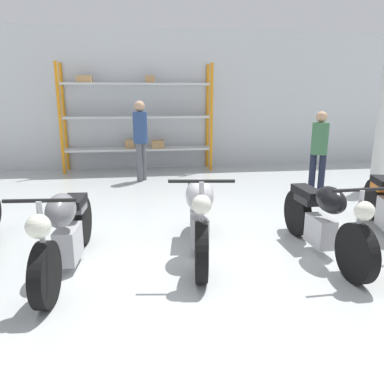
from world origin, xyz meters
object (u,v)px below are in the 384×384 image
at_px(person_near_rack, 319,146).
at_px(motorcycle_grey, 65,231).
at_px(shelving_rack, 136,117).
at_px(motorcycle_black, 324,219).
at_px(person_browsing, 140,134).
at_px(motorcycle_silver, 199,215).

bearing_deg(person_near_rack, motorcycle_grey, -24.16).
distance_m(shelving_rack, motorcycle_black, 6.33).
height_order(person_browsing, person_near_rack, person_browsing).
relative_size(motorcycle_silver, person_near_rack, 1.29).
bearing_deg(motorcycle_black, motorcycle_silver, -101.80).
height_order(shelving_rack, motorcycle_black, shelving_rack).
relative_size(shelving_rack, motorcycle_grey, 1.77).
bearing_deg(motorcycle_black, person_near_rack, 153.68).
relative_size(motorcycle_grey, person_near_rack, 1.34).
xyz_separation_m(person_browsing, person_near_rack, (3.48, -1.61, -0.12)).
relative_size(person_browsing, person_near_rack, 1.11).
distance_m(motorcycle_grey, motorcycle_silver, 1.56).
xyz_separation_m(motorcycle_grey, motorcycle_black, (3.02, -0.00, -0.01)).
distance_m(motorcycle_black, person_near_rack, 3.24).
bearing_deg(shelving_rack, person_near_rack, -39.53).
bearing_deg(motorcycle_black, person_browsing, -156.26).
bearing_deg(shelving_rack, motorcycle_grey, -97.67).
distance_m(shelving_rack, person_near_rack, 4.65).
distance_m(motorcycle_black, person_browsing, 5.04).
xyz_separation_m(shelving_rack, person_near_rack, (3.57, -2.94, -0.43)).
xyz_separation_m(motorcycle_grey, motorcycle_silver, (1.54, 0.27, 0.03)).
bearing_deg(motorcycle_grey, person_browsing, 173.39).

